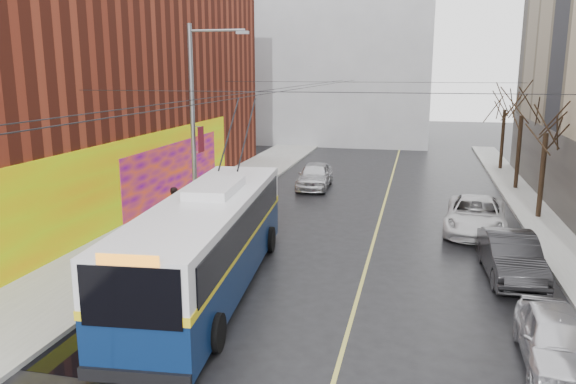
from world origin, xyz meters
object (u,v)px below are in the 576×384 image
following_car (315,175)px  pedestrian_a (204,199)px  trolleybus (208,241)px  streetlight_pole (196,124)px  parked_car_b (511,256)px  pedestrian_c (213,192)px  tree_far (506,99)px  tree_mid (523,102)px  tree_near (548,117)px  parked_car_a (556,339)px  parked_car_c (476,215)px  pedestrian_b (175,205)px

following_car → pedestrian_a: (-3.73, -8.85, 0.29)m
pedestrian_a → trolleybus: bearing=179.5°
streetlight_pole → parked_car_b: bearing=-11.8°
following_car → pedestrian_a: pedestrian_a is taller
pedestrian_c → streetlight_pole: bearing=138.8°
tree_far → following_car: bearing=-142.3°
tree_mid → pedestrian_c: bearing=-150.4°
tree_near → parked_car_a: bearing=-99.0°
tree_far → pedestrian_c: bearing=-134.8°
tree_mid → parked_car_a: size_ratio=1.63×
streetlight_pole → parked_car_c: bearing=14.1°
parked_car_c → following_car: bearing=144.4°
streetlight_pole → following_car: size_ratio=1.94×
parked_car_b → pedestrian_a: bearing=157.7°
tree_near → tree_far: 14.00m
tree_far → pedestrian_b: bearing=-130.8°
trolleybus → parked_car_b: trolleybus is taller
parked_car_a → pedestrian_b: 17.17m
pedestrian_c → parked_car_a: bearing=173.9°
following_car → pedestrian_a: size_ratio=2.49×
pedestrian_c → tree_far: bearing=-98.0°
pedestrian_a → pedestrian_b: size_ratio=1.08×
parked_car_a → pedestrian_c: 18.62m
tree_far → parked_car_a: 29.18m
streetlight_pole → tree_near: bearing=21.6°
tree_mid → pedestrian_b: (-16.62, -12.24, -4.24)m
parked_car_c → following_car: (-8.74, 7.76, 0.02)m
following_car → pedestrian_b: pedestrian_b is taller
tree_mid → parked_car_a: bearing=-96.1°
trolleybus → parked_car_b: bearing=13.5°
streetlight_pole → tree_mid: size_ratio=1.35×
tree_far → parked_car_b: tree_far is taller
trolleybus → parked_car_a: bearing=-20.6°
tree_mid → tree_far: bearing=90.0°
pedestrian_a → tree_mid: bearing=-77.8°
parked_car_a → parked_car_c: size_ratio=0.74×
trolleybus → pedestrian_b: trolleybus is taller
streetlight_pole → pedestrian_a: 4.26m
following_car → pedestrian_c: size_ratio=2.76×
tree_mid → trolleybus: tree_mid is taller
tree_mid → tree_far: tree_mid is taller
tree_mid → trolleybus: 22.96m
tree_far → streetlight_pole: bearing=-127.1°
trolleybus → parked_car_a: 10.47m
parked_car_c → parked_car_a: bearing=-79.8°
parked_car_b → pedestrian_c: size_ratio=2.81×
streetlight_pole → tree_far: size_ratio=1.37×
tree_near → parked_car_a: size_ratio=1.56×
streetlight_pole → trolleybus: (2.76, -5.99, -3.19)m
pedestrian_b → pedestrian_a: bearing=-24.0°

